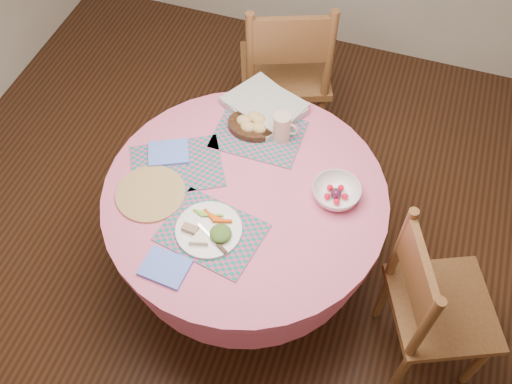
% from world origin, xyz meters
% --- Properties ---
extents(ground, '(4.00, 4.00, 0.00)m').
position_xyz_m(ground, '(0.00, 0.00, 0.00)').
color(ground, '#331C0F').
rests_on(ground, ground).
extents(room_envelope, '(4.01, 4.01, 2.71)m').
position_xyz_m(room_envelope, '(0.00, 0.00, 1.71)').
color(room_envelope, silver).
rests_on(room_envelope, ground).
extents(dining_table, '(1.24, 1.24, 0.75)m').
position_xyz_m(dining_table, '(0.00, 0.00, 0.56)').
color(dining_table, '#D3627E').
rests_on(dining_table, ground).
extents(chair_right, '(0.57, 0.58, 0.97)m').
position_xyz_m(chair_right, '(0.88, -0.13, 0.50)').
color(chair_right, brown).
rests_on(chair_right, ground).
extents(chair_back, '(0.63, 0.62, 1.06)m').
position_xyz_m(chair_back, '(-0.11, 0.99, 0.55)').
color(chair_back, brown).
rests_on(chair_back, ground).
extents(placemat_front, '(0.45, 0.37, 0.01)m').
position_xyz_m(placemat_front, '(-0.06, -0.23, 0.75)').
color(placemat_front, '#147268').
rests_on(placemat_front, dining_table).
extents(placemat_left, '(0.50, 0.46, 0.01)m').
position_xyz_m(placemat_left, '(-0.33, 0.04, 0.75)').
color(placemat_left, '#147268').
rests_on(placemat_left, dining_table).
extents(placemat_back, '(0.40, 0.30, 0.01)m').
position_xyz_m(placemat_back, '(-0.05, 0.33, 0.75)').
color(placemat_back, '#147268').
rests_on(placemat_back, dining_table).
extents(wicker_trivet, '(0.30, 0.30, 0.01)m').
position_xyz_m(wicker_trivet, '(-0.38, -0.14, 0.76)').
color(wicker_trivet, olive).
rests_on(wicker_trivet, dining_table).
extents(napkin_near, '(0.19, 0.15, 0.01)m').
position_xyz_m(napkin_near, '(-0.18, -0.44, 0.76)').
color(napkin_near, '#5F7FF4').
rests_on(napkin_near, dining_table).
extents(napkin_far, '(0.22, 0.20, 0.01)m').
position_xyz_m(napkin_far, '(-0.40, 0.09, 0.76)').
color(napkin_far, '#5F7FF4').
rests_on(napkin_far, placemat_left).
extents(dinner_plate, '(0.27, 0.27, 0.05)m').
position_xyz_m(dinner_plate, '(-0.07, -0.24, 0.77)').
color(dinner_plate, white).
rests_on(dinner_plate, placemat_front).
extents(bread_bowl, '(0.23, 0.23, 0.08)m').
position_xyz_m(bread_bowl, '(-0.09, 0.35, 0.79)').
color(bread_bowl, black).
rests_on(bread_bowl, placemat_back).
extents(latte_mug, '(0.12, 0.08, 0.14)m').
position_xyz_m(latte_mug, '(0.06, 0.35, 0.83)').
color(latte_mug, beige).
rests_on(latte_mug, placemat_back).
extents(fruit_bowl, '(0.25, 0.25, 0.06)m').
position_xyz_m(fruit_bowl, '(0.37, 0.10, 0.78)').
color(fruit_bowl, white).
rests_on(fruit_bowl, dining_table).
extents(newspaper_stack, '(0.43, 0.40, 0.04)m').
position_xyz_m(newspaper_stack, '(-0.08, 0.49, 0.78)').
color(newspaper_stack, silver).
rests_on(newspaper_stack, dining_table).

